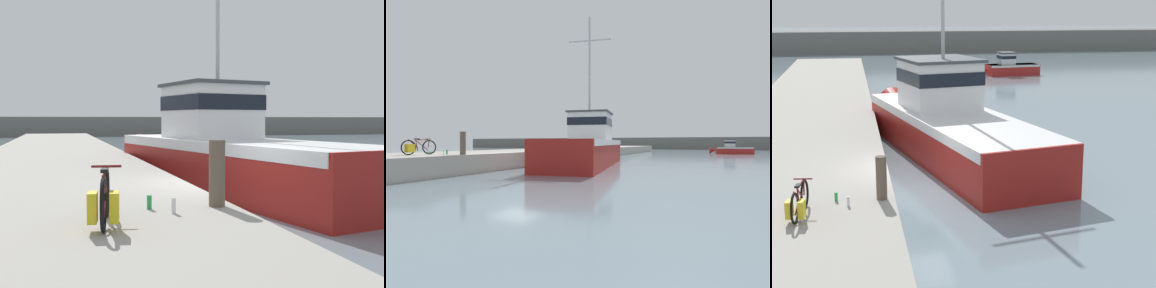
# 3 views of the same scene
# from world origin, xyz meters

# --- Properties ---
(ground_plane) EXTENTS (320.00, 320.00, 0.00)m
(ground_plane) POSITION_xyz_m (0.00, 0.00, 0.00)
(ground_plane) COLOR gray
(dock_pier) EXTENTS (5.87, 80.00, 0.96)m
(dock_pier) POSITION_xyz_m (-3.58, 0.00, 0.48)
(dock_pier) COLOR #A39E93
(dock_pier) RESTS_ON ground_plane
(far_shoreline) EXTENTS (180.00, 5.00, 2.73)m
(far_shoreline) POSITION_xyz_m (30.00, 59.81, 1.36)
(far_shoreline) COLOR slate
(far_shoreline) RESTS_ON ground_plane
(fishing_boat_main) EXTENTS (5.85, 15.07, 10.34)m
(fishing_boat_main) POSITION_xyz_m (2.05, 5.31, 1.30)
(fishing_boat_main) COLOR maroon
(fishing_boat_main) RESTS_ON ground_plane
(boat_white_moored) EXTENTS (5.38, 2.29, 1.98)m
(boat_white_moored) POSITION_xyz_m (11.75, 31.73, 0.71)
(boat_white_moored) COLOR #AD231E
(boat_white_moored) RESTS_ON ground_plane
(bicycle_touring) EXTENTS (0.57, 1.71, 0.79)m
(bicycle_touring) POSITION_xyz_m (-2.93, -3.94, 1.32)
(bicycle_touring) COLOR black
(bicycle_touring) RESTS_ON dock_pier
(mooring_post) EXTENTS (0.27, 0.27, 1.11)m
(mooring_post) POSITION_xyz_m (-0.98, -2.91, 1.52)
(mooring_post) COLOR brown
(mooring_post) RESTS_ON dock_pier
(water_bottle_on_curb) EXTENTS (0.08, 0.08, 0.23)m
(water_bottle_on_curb) POSITION_xyz_m (-2.11, -2.86, 1.07)
(water_bottle_on_curb) COLOR green
(water_bottle_on_curb) RESTS_ON dock_pier
(water_bottle_by_bike) EXTENTS (0.07, 0.07, 0.24)m
(water_bottle_by_bike) POSITION_xyz_m (-1.82, -3.31, 1.08)
(water_bottle_by_bike) COLOR silver
(water_bottle_by_bike) RESTS_ON dock_pier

